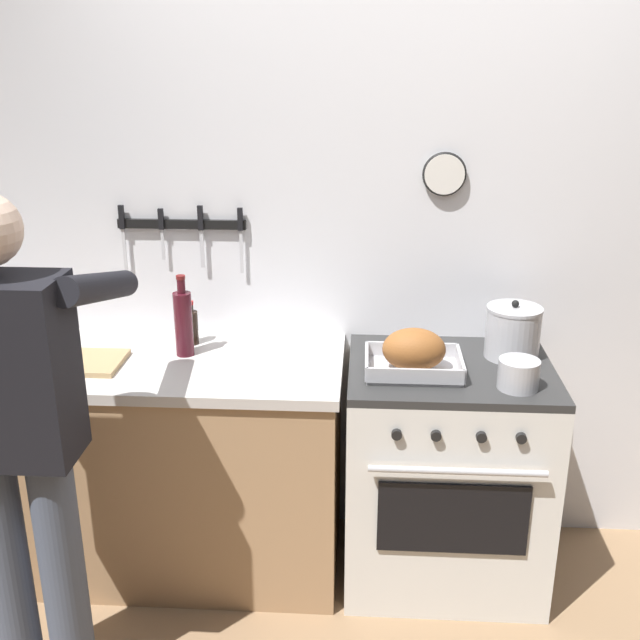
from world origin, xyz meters
name	(u,v)px	position (x,y,z in m)	size (l,w,h in m)	color
wall_back	(393,237)	(0.00, 1.35, 1.30)	(6.00, 0.13, 2.60)	silver
counter_block	(90,460)	(-1.20, 0.99, 0.45)	(2.03, 0.65, 0.90)	tan
stove	(445,472)	(0.22, 0.99, 0.45)	(0.76, 0.67, 0.90)	white
person_cook	(17,425)	(-1.14, 0.34, 0.95)	(0.51, 0.63, 1.66)	#4C566B
roasting_pan	(414,353)	(0.07, 0.93, 0.97)	(0.35, 0.26, 0.17)	#B7B7BC
stock_pot	(513,332)	(0.46, 1.10, 1.00)	(0.21, 0.21, 0.23)	#B7B7BC
saucepan	(519,374)	(0.43, 0.81, 0.95)	(0.14, 0.14, 0.11)	#B7B7BC
cutting_board	(74,362)	(-1.19, 0.92, 0.91)	(0.36, 0.24, 0.02)	tan
bottle_wine_red	(183,322)	(-0.79, 1.04, 1.03)	(0.07, 0.07, 0.32)	#47141E
bottle_soy_sauce	(191,326)	(-0.79, 1.16, 0.97)	(0.05, 0.05, 0.18)	black
bottle_hot_sauce	(7,330)	(-1.49, 1.04, 0.98)	(0.05, 0.05, 0.21)	red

